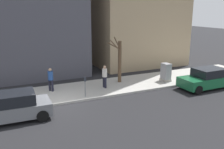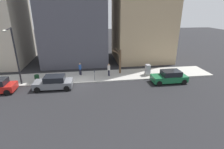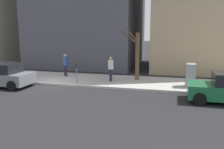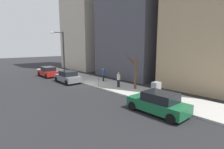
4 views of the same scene
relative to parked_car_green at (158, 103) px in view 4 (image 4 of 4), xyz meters
The scene contains 14 objects.
ground_plane 11.19m from the parked_car_green, 83.90° to the left, with size 120.00×120.00×0.00m, color #232326.
sidewalk 11.57m from the parked_car_green, 73.98° to the left, with size 4.00×36.00×0.15m, color #B2AFA8.
parked_car_green is the anchor object (origin of this frame).
parked_car_grey 13.68m from the parked_car_green, 89.25° to the left, with size 2.03×4.25×1.52m.
parked_car_red 19.75m from the parked_car_green, 89.91° to the left, with size 1.99×4.23×1.52m.
parking_meter 9.18m from the parked_car_green, 79.72° to the left, with size 0.14×0.10×1.35m.
utility_box 3.14m from the parked_car_green, 37.54° to the left, with size 0.83×0.61×1.43m.
streetlamp 18.03m from the parked_car_green, 85.24° to the left, with size 1.97×0.32×6.50m.
bare_tree 6.74m from the parked_car_green, 55.41° to the left, with size 0.81×1.23×3.69m.
trash_bin 16.09m from the parked_car_green, 82.55° to the left, with size 0.56×0.56×0.90m, color #14381E.
pedestrian_near_meter 7.66m from the parked_car_green, 67.63° to the left, with size 0.40×0.36×1.66m.
pedestrian_midblock 11.47m from the parked_car_green, 70.80° to the left, with size 0.36×0.36×1.66m.
office_block_center 19.00m from the parked_car_green, 44.91° to the left, with size 10.04×10.04×20.18m, color #4C4C56.
office_tower_right 29.89m from the parked_car_green, 64.66° to the left, with size 9.66×9.66×27.50m, color #BCB29E.
Camera 4 is at (-11.24, -17.70, 4.64)m, focal length 28.00 mm.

